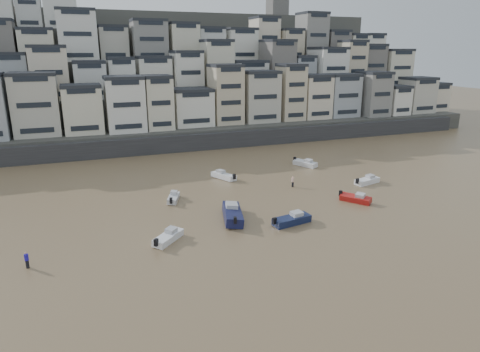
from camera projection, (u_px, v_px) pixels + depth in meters
name	position (u px, v px, depth m)	size (l,w,h in m)	color
ground	(299.00, 347.00, 30.97)	(400.00, 400.00, 0.00)	olive
harbor_wall	(196.00, 142.00, 92.15)	(140.00, 3.00, 3.50)	#38383A
hillside	(175.00, 77.00, 126.28)	(141.04, 66.00, 50.00)	#4C4C47
boat_i	(305.00, 162.00, 79.28)	(5.16, 1.69, 1.41)	silver
boat_h	(224.00, 175.00, 71.47)	(5.22, 1.71, 1.42)	white
boat_c	(232.00, 212.00, 54.19)	(7.32, 2.40, 2.00)	#141840
boat_f	(173.00, 197.00, 61.07)	(4.38, 1.43, 1.19)	silver
boat_d	(367.00, 180.00, 68.84)	(5.03, 1.65, 1.37)	white
boat_j	(168.00, 236.00, 48.00)	(4.85, 1.59, 1.32)	white
boat_a	(292.00, 218.00, 52.82)	(5.53, 1.81, 1.51)	#141D40
boat_b	(356.00, 198.00, 60.48)	(4.73, 1.55, 1.29)	#A31714
person_blue	(27.00, 260.00, 42.09)	(0.44, 0.44, 1.74)	#2116A9
person_pink	(293.00, 182.00, 67.18)	(0.44, 0.44, 1.74)	beige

